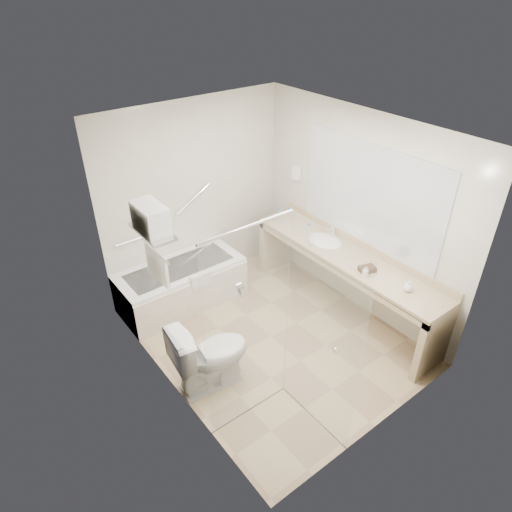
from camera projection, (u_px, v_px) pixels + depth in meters
floor at (271, 336)px, 5.49m from camera, size 3.20×3.20×0.00m
ceiling at (276, 131)px, 4.15m from camera, size 2.60×3.20×0.10m
wall_back at (195, 197)px, 5.89m from camera, size 2.60×0.10×2.50m
wall_front at (396, 329)px, 3.75m from camera, size 2.60×0.10×2.50m
wall_left at (163, 294)px, 4.15m from camera, size 0.10×3.20×2.50m
wall_right at (357, 214)px, 5.49m from camera, size 0.10×3.20×2.50m
bathtub at (182, 285)px, 5.92m from camera, size 1.60×0.73×0.59m
grab_bar_short at (131, 241)px, 5.54m from camera, size 0.40×0.03×0.03m
grab_bar_long at (193, 199)px, 5.84m from camera, size 0.53×0.03×0.33m
shower_enclosure at (284, 333)px, 3.98m from camera, size 0.96×0.91×2.11m
towel_shelf at (152, 226)px, 4.18m from camera, size 0.24×0.55×0.81m
vanity_counter at (345, 269)px, 5.57m from camera, size 0.55×2.70×0.95m
sink at (325, 242)px, 5.76m from camera, size 0.40×0.52×0.14m
faucet at (333, 231)px, 5.77m from camera, size 0.03×0.03×0.14m
mirror at (369, 196)px, 5.22m from camera, size 0.02×2.00×1.20m
hairdryer_unit at (296, 173)px, 6.05m from camera, size 0.08×0.10×0.18m
toilet at (210, 355)px, 4.68m from camera, size 0.86×0.55×0.80m
amenity_basket at (367, 269)px, 5.15m from camera, size 0.21×0.17×0.06m
soap_bottle_a at (365, 274)px, 5.07m from camera, size 0.08×0.13×0.05m
soap_bottle_b at (408, 287)px, 4.82m from camera, size 0.14×0.16×0.10m
water_bottle_left at (309, 232)px, 5.74m from camera, size 0.06×0.06×0.21m
water_bottle_mid at (280, 215)px, 6.15m from camera, size 0.06×0.06×0.18m
water_bottle_right at (289, 215)px, 6.13m from camera, size 0.06×0.06×0.19m
drinking_glass_near at (311, 242)px, 5.60m from camera, size 0.09×0.09×0.10m
drinking_glass_far at (274, 218)px, 6.16m from camera, size 0.08×0.08×0.10m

